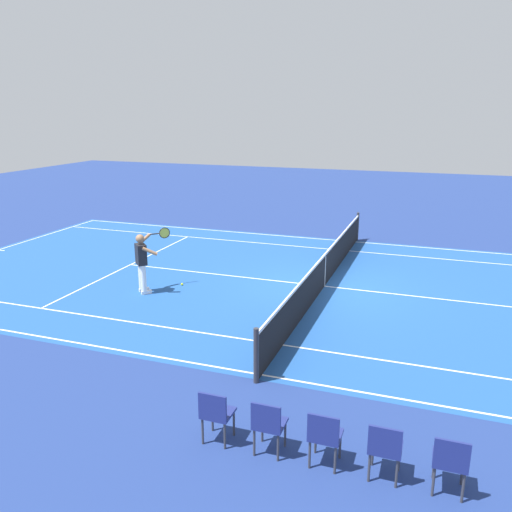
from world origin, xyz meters
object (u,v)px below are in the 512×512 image
spectator_chair_0 (450,460)px  spectator_chair_2 (325,434)px  spectator_chair_1 (385,447)px  spectator_chair_4 (216,412)px  tennis_net (325,270)px  tennis_ball (182,284)px  spectator_chair_3 (268,423)px  tennis_player_near (142,260)px

spectator_chair_0 → spectator_chair_2: bearing=0.0°
spectator_chair_0 → spectator_chair_1: 0.82m
spectator_chair_0 → spectator_chair_4: size_ratio=1.00×
spectator_chair_0 → tennis_net: bearing=-66.6°
spectator_chair_1 → spectator_chair_2: size_ratio=1.00×
spectator_chair_2 → spectator_chair_4: 1.65m
tennis_ball → spectator_chair_2: 8.50m
spectator_chair_2 → spectator_chair_3: size_ratio=1.00×
tennis_player_near → spectator_chair_3: (-5.42, 5.53, -0.41)m
tennis_ball → spectator_chair_3: bearing=126.4°
tennis_player_near → spectator_chair_3: bearing=134.4°
tennis_net → spectator_chair_2: tennis_net is taller
tennis_player_near → spectator_chair_1: (-7.07, 5.53, -0.41)m
spectator_chair_2 → tennis_ball: bearing=-49.2°
spectator_chair_0 → spectator_chair_4: 3.29m
tennis_net → spectator_chair_1: (-2.51, 7.71, 0.03)m
tennis_ball → spectator_chair_0: spectator_chair_0 is taller
spectator_chair_3 → spectator_chair_4: size_ratio=1.00×
tennis_net → spectator_chair_4: 7.71m
spectator_chair_4 → spectator_chair_3: bearing=180.0°
spectator_chair_0 → spectator_chair_2: (1.65, 0.00, 0.00)m
tennis_player_near → tennis_ball: size_ratio=25.71×
tennis_net → tennis_player_near: 5.07m
spectator_chair_2 → spectator_chair_3: same height
tennis_ball → spectator_chair_3: size_ratio=0.08×
spectator_chair_3 → spectator_chair_2: bearing=180.0°
tennis_net → spectator_chair_2: (-1.69, 7.71, 0.03)m
tennis_ball → spectator_chair_2: size_ratio=0.08×
tennis_net → tennis_ball: size_ratio=177.27×
spectator_chair_1 → spectator_chair_4: bearing=0.0°
tennis_net → spectator_chair_0: bearing=113.4°
spectator_chair_4 → spectator_chair_0: bearing=180.0°
spectator_chair_0 → spectator_chair_1: bearing=0.0°
tennis_player_near → spectator_chair_3: tennis_player_near is taller
tennis_net → spectator_chair_0: tennis_net is taller
tennis_player_near → spectator_chair_3: 7.76m
spectator_chair_0 → tennis_ball: bearing=-41.7°
spectator_chair_1 → spectator_chair_2: (0.82, 0.00, 0.00)m
tennis_net → tennis_player_near: (4.56, 2.18, 0.44)m
tennis_net → spectator_chair_2: size_ratio=13.30×
spectator_chair_0 → spectator_chair_3: same height
tennis_ball → spectator_chair_1: bearing=134.8°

